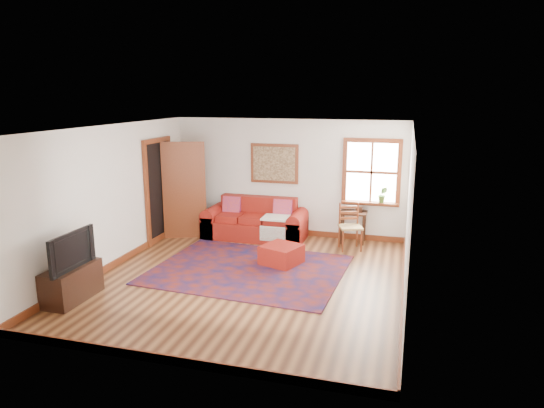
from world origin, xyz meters
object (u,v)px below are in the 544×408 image
(side_table, at_px, (353,217))
(red_ottoman, at_px, (281,255))
(red_leather_sofa, at_px, (256,224))
(media_cabinet, at_px, (72,283))
(ladder_back_chair, at_px, (350,225))

(side_table, bearing_deg, red_ottoman, -123.00)
(red_leather_sofa, relative_size, media_cabinet, 2.28)
(red_ottoman, bearing_deg, side_table, 77.37)
(red_ottoman, distance_m, media_cabinet, 3.51)
(red_leather_sofa, height_order, media_cabinet, red_leather_sofa)
(red_leather_sofa, xyz_separation_m, ladder_back_chair, (2.03, -0.25, 0.21))
(red_leather_sofa, height_order, ladder_back_chair, ladder_back_chair)
(side_table, bearing_deg, red_leather_sofa, -174.86)
(red_leather_sofa, xyz_separation_m, media_cabinet, (-1.67, -3.82, -0.02))
(side_table, distance_m, ladder_back_chair, 0.43)
(red_ottoman, relative_size, side_table, 0.95)
(side_table, height_order, media_cabinet, side_table)
(red_leather_sofa, distance_m, ladder_back_chair, 2.05)
(red_leather_sofa, bearing_deg, ladder_back_chair, -6.98)
(media_cabinet, bearing_deg, side_table, 47.18)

